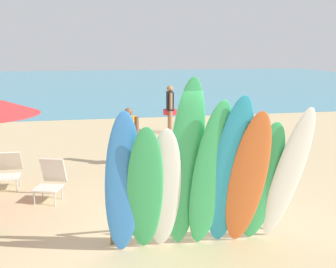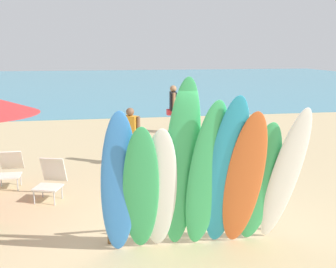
{
  "view_description": "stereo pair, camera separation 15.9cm",
  "coord_description": "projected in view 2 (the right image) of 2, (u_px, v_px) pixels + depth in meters",
  "views": [
    {
      "loc": [
        -1.61,
        -5.94,
        3.02
      ],
      "look_at": [
        0.0,
        2.31,
        1.24
      ],
      "focal_mm": 43.28,
      "sensor_mm": 36.0,
      "label": 1
    },
    {
      "loc": [
        -1.45,
        -5.96,
        3.02
      ],
      "look_at": [
        0.0,
        2.31,
        1.24
      ],
      "focal_mm": 43.28,
      "sensor_mm": 36.0,
      "label": 2
    }
  ],
  "objects": [
    {
      "name": "surfboard_teal_5",
      "position": [
        226.0,
        177.0,
        5.74
      ],
      "size": [
        0.57,
        1.1,
        2.47
      ],
      "primitive_type": "ellipsoid",
      "rotation": [
        0.4,
        0.0,
        -0.03
      ],
      "color": "#289EC6",
      "rests_on": "ground"
    },
    {
      "name": "ocean_water",
      "position": [
        113.0,
        82.0,
        37.16
      ],
      "size": [
        60.0,
        40.0,
        0.02
      ],
      "primitive_type": "cube",
      "color": "teal",
      "rests_on": "ground"
    },
    {
      "name": "beachgoer_photographing",
      "position": [
        173.0,
        106.0,
        14.53
      ],
      "size": [
        0.45,
        0.65,
        1.73
      ],
      "rotation": [
        0.0,
        0.0,
        4.64
      ],
      "color": "#9E704C",
      "rests_on": "ground"
    },
    {
      "name": "surfboard_white_8",
      "position": [
        284.0,
        178.0,
        5.96
      ],
      "size": [
        0.53,
        1.07,
        2.28
      ],
      "primitive_type": "ellipsoid",
      "rotation": [
        0.41,
        0.0,
        0.06
      ],
      "color": "white",
      "rests_on": "ground"
    },
    {
      "name": "surfboard_blue_0",
      "position": [
        119.0,
        187.0,
        5.62
      ],
      "size": [
        0.53,
        0.8,
        2.27
      ],
      "primitive_type": "ellipsoid",
      "rotation": [
        0.31,
        0.0,
        0.04
      ],
      "color": "#337AD1",
      "rests_on": "ground"
    },
    {
      "name": "surfboard_green_7",
      "position": [
        259.0,
        185.0,
        5.99
      ],
      "size": [
        0.55,
        0.83,
        2.06
      ],
      "primitive_type": "ellipsoid",
      "rotation": [
        0.36,
        0.0,
        -0.01
      ],
      "color": "#38B266",
      "rests_on": "ground"
    },
    {
      "name": "beach_chair_striped",
      "position": [
        10.0,
        168.0,
        8.99
      ],
      "size": [
        0.5,
        0.75,
        0.78
      ],
      "rotation": [
        0.0,
        0.0,
        -0.0
      ],
      "color": "#B7B7BC",
      "rests_on": "ground"
    },
    {
      "name": "surfboard_green_3",
      "position": [
        181.0,
        170.0,
        5.67
      ],
      "size": [
        0.51,
        1.02,
        2.7
      ],
      "primitive_type": "ellipsoid",
      "rotation": [
        0.34,
        0.0,
        -0.01
      ],
      "color": "#38B266",
      "rests_on": "ground"
    },
    {
      "name": "surfboard_white_2",
      "position": [
        160.0,
        192.0,
        5.78
      ],
      "size": [
        0.54,
        0.86,
        2.02
      ],
      "primitive_type": "ellipsoid",
      "rotation": [
        0.37,
        0.0,
        -0.06
      ],
      "color": "white",
      "rests_on": "ground"
    },
    {
      "name": "beachgoer_strolling",
      "position": [
        130.0,
        133.0,
        10.48
      ],
      "size": [
        0.48,
        0.39,
        1.53
      ],
      "rotation": [
        0.0,
        0.0,
        2.51
      ],
      "color": "brown",
      "rests_on": "ground"
    },
    {
      "name": "beach_chair_red",
      "position": [
        51.0,
        178.0,
        8.22
      ],
      "size": [
        0.67,
        0.76,
        0.84
      ],
      "rotation": [
        0.0,
        0.0,
        -0.32
      ],
      "color": "#B7B7BC",
      "rests_on": "ground"
    },
    {
      "name": "ground",
      "position": [
        128.0,
        110.0,
        20.11
      ],
      "size": [
        60.0,
        60.0,
        0.0
      ],
      "primitive_type": "plane",
      "color": "tan"
    },
    {
      "name": "surfboard_rack",
      "position": [
        193.0,
        203.0,
        6.5
      ],
      "size": [
        2.8,
        0.07,
        0.75
      ],
      "color": "brown",
      "rests_on": "ground"
    },
    {
      "name": "surfboard_green_1",
      "position": [
        141.0,
        192.0,
        5.68
      ],
      "size": [
        0.57,
        0.93,
        2.07
      ],
      "primitive_type": "ellipsoid",
      "rotation": [
        0.38,
        0.0,
        -0.07
      ],
      "color": "#38B266",
      "rests_on": "ground"
    },
    {
      "name": "surfboard_green_4",
      "position": [
        206.0,
        179.0,
        5.73
      ],
      "size": [
        0.59,
        1.01,
        2.4
      ],
      "primitive_type": "ellipsoid",
      "rotation": [
        0.37,
        0.0,
        0.06
      ],
      "color": "#38B266",
      "rests_on": "ground"
    },
    {
      "name": "surfboard_orange_6",
      "position": [
        244.0,
        183.0,
        5.8
      ],
      "size": [
        0.61,
        1.04,
        2.25
      ],
      "primitive_type": "ellipsoid",
      "rotation": [
        0.4,
        0.0,
        -0.06
      ],
      "color": "orange",
      "rests_on": "ground"
    }
  ]
}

